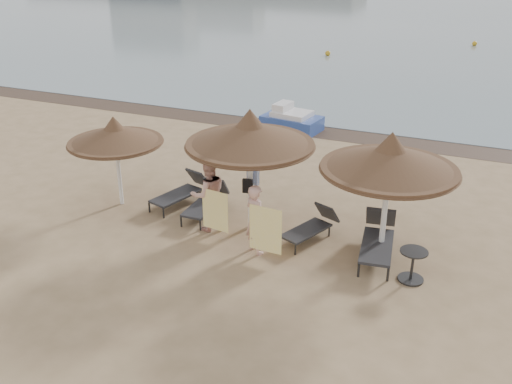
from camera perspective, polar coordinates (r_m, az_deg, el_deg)
ground at (r=14.05m, az=-2.83°, el=-5.47°), size 160.00×160.00×0.00m
wet_sand_strip at (r=22.17m, az=7.67°, el=5.87°), size 200.00×1.60×0.01m
palapa_left at (r=15.88m, az=-13.94°, el=5.55°), size 2.59×2.59×2.57m
palapa_center at (r=13.91m, az=-0.61°, el=5.75°), size 3.22×3.22×3.19m
palapa_right at (r=12.93m, az=13.26°, el=3.23°), size 3.12×3.12×3.09m
lounger_far_left at (r=16.22m, az=-7.33°, el=0.16°), size 1.12×1.98×0.84m
lounger_near_left at (r=15.58m, az=-4.90°, el=-0.82°), size 0.66×1.87×0.83m
lounger_near_right at (r=14.34m, az=5.66°, el=-3.34°), size 1.17×1.80×0.77m
lounger_far_right at (r=13.86m, az=12.10°, el=-4.48°), size 0.98×2.21×0.95m
side_table at (r=13.06m, az=15.35°, el=-7.19°), size 0.61×0.61×0.74m
person_left at (r=14.42m, az=-4.77°, el=0.28°), size 1.21×1.18×2.23m
person_right at (r=13.35m, az=-0.04°, el=-2.21°), size 1.11×1.00×2.03m
towel_left at (r=14.16m, az=-4.10°, el=-1.86°), size 0.76×0.14×1.07m
towel_right at (r=13.13m, az=0.95°, el=-3.79°), size 0.82×0.07×1.15m
bag_patterned at (r=14.48m, az=-0.30°, el=1.58°), size 0.35×0.19×0.42m
bag_dark at (r=14.25m, az=-0.84°, el=0.60°), size 0.27×0.12×0.37m
pedal_boat at (r=22.29m, az=3.53°, el=7.17°), size 2.37×1.62×1.03m
buoy_left at (r=36.71m, az=7.19°, el=13.60°), size 0.33×0.33×0.33m
buoy_mid at (r=42.47m, az=21.02°, el=13.69°), size 0.33×0.33×0.33m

